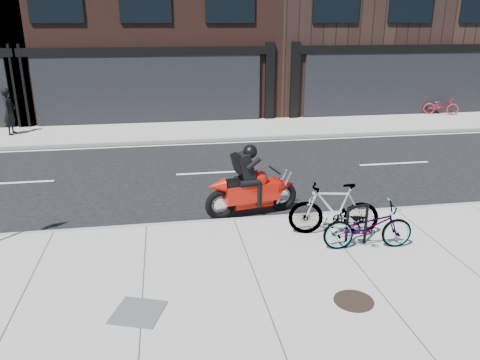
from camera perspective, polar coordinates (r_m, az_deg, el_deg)
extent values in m
plane|color=black|center=(12.76, -2.08, -1.85)|extent=(120.00, 120.00, 0.00)
cube|color=gray|center=(8.30, 2.51, -13.60)|extent=(60.00, 6.00, 0.13)
cube|color=gray|center=(20.14, -4.94, 6.07)|extent=(60.00, 3.50, 0.13)
cylinder|color=black|center=(9.71, 12.91, -5.70)|extent=(0.06, 0.06, 0.86)
cylinder|color=black|center=(9.98, 15.10, -5.19)|extent=(0.06, 0.06, 0.86)
cylinder|color=black|center=(9.68, 14.22, -3.13)|extent=(0.47, 0.17, 0.06)
imported|color=gray|center=(9.77, 15.33, -5.43)|extent=(1.86, 0.78, 0.96)
imported|color=gray|center=(10.17, 11.36, -3.51)|extent=(1.99, 0.92, 1.15)
torus|color=black|center=(11.70, 5.17, -1.98)|extent=(0.77, 0.30, 0.75)
torus|color=black|center=(11.14, -2.41, -3.01)|extent=(0.77, 0.30, 0.75)
cube|color=#960F06|center=(11.31, 1.43, -1.42)|extent=(1.43, 0.68, 0.43)
cone|color=#960F06|center=(11.61, 5.42, -0.58)|extent=(0.60, 0.59, 0.50)
sphere|color=#960F06|center=(11.27, 2.25, 0.10)|extent=(0.46, 0.46, 0.46)
cube|color=black|center=(11.10, -0.20, -0.30)|extent=(0.68, 0.43, 0.14)
cylinder|color=silver|center=(11.38, -1.90, -2.64)|extent=(0.64, 0.22, 0.10)
cube|color=black|center=(11.03, 0.58, 1.70)|extent=(0.52, 0.49, 0.67)
cube|color=black|center=(10.94, -0.32, 2.05)|extent=(0.33, 0.39, 0.46)
sphere|color=black|center=(10.98, 1.25, 3.47)|extent=(0.33, 0.33, 0.33)
imported|color=black|center=(21.03, -26.30, 7.53)|extent=(0.50, 0.72, 1.88)
imported|color=maroon|center=(25.09, 23.32, 8.30)|extent=(1.72, 1.15, 0.85)
cylinder|color=black|center=(8.18, 13.69, -14.12)|extent=(0.76, 0.76, 0.02)
cube|color=#535356|center=(7.87, -12.32, -15.46)|extent=(0.96, 0.96, 0.02)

